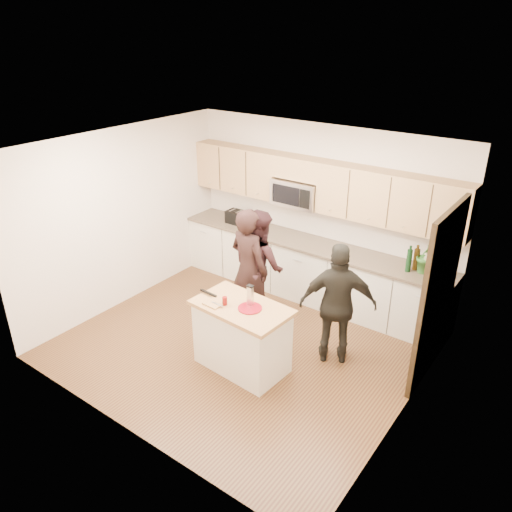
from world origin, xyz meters
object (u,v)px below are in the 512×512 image
Objects in this scene: island at (242,336)px; woman_center at (259,266)px; toaster at (236,217)px; woman_left at (249,269)px; woman_right at (338,305)px.

woman_center is at bearing 119.78° from island.
toaster is 1.66m from woman_left.
woman_center reaches higher than woman_right.
woman_center is at bearing -39.12° from woman_right.
woman_left is at bearing -45.43° from toaster.
island is at bearing -50.29° from toaster.
woman_right reaches higher than island.
toaster is at bearing 133.68° from island.
toaster is 1.55m from woman_center.
island is 2.74m from toaster.
woman_left reaches higher than island.
woman_right is at bearing -25.27° from toaster.
island is 1.12m from woman_left.
toaster is at bearing -15.88° from woman_center.
woman_right is (2.58, -1.22, -0.23)m from toaster.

